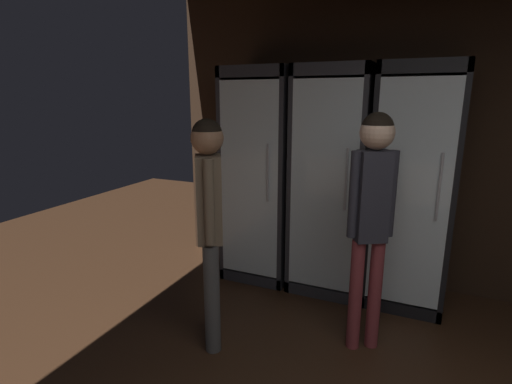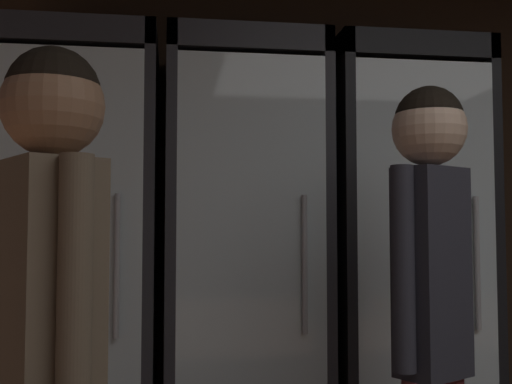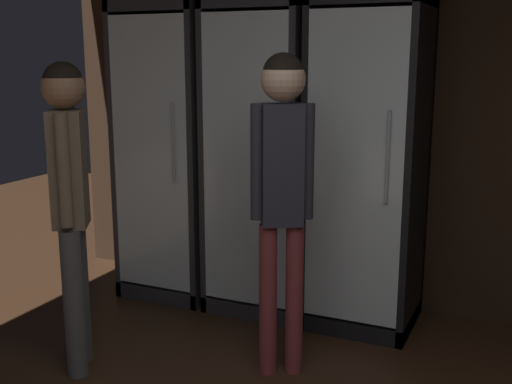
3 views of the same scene
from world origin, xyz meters
name	(u,v)px [view 2 (image 2 of 3)]	position (x,y,z in m)	size (l,w,h in m)	color
wall_back	(505,192)	(0.00, 3.03, 1.40)	(6.00, 0.06, 2.80)	black
cooler_far_left	(76,291)	(-2.02, 2.72, 0.97)	(0.63, 0.63, 1.98)	#2B2B30
cooler_left	(242,288)	(-1.36, 2.72, 0.97)	(0.63, 0.63, 1.98)	#2B2B30
cooler_center	(395,286)	(-0.69, 2.72, 0.97)	(0.63, 0.63, 1.98)	black
shopper_near	(432,281)	(-0.91, 1.87, 1.07)	(0.28, 0.22, 1.63)	brown
shopper_far	(48,350)	(-1.89, 1.48, 0.97)	(0.24, 0.28, 1.59)	#4C4C4C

